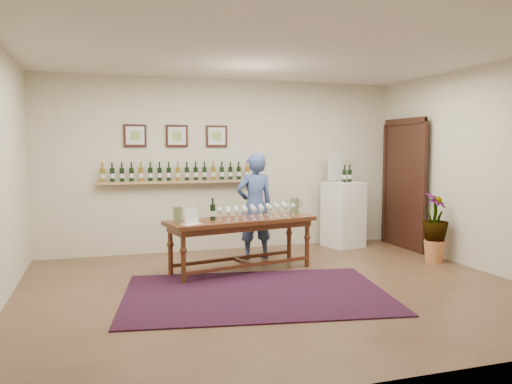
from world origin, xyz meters
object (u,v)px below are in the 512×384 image
object	(u,v)px
tasting_table	(241,226)
display_pedestal	(343,214)
potted_plant	(435,228)
person	(255,206)

from	to	relation	value
tasting_table	display_pedestal	size ratio (longest dim) A/B	1.94
display_pedestal	tasting_table	bearing A→B (deg)	-151.88
tasting_table	potted_plant	size ratio (longest dim) A/B	2.43
display_pedestal	person	xyz separation A→B (m)	(-1.73, -0.44, 0.25)
tasting_table	display_pedestal	xyz separation A→B (m)	(2.14, 1.14, -0.07)
potted_plant	person	distance (m)	2.69
display_pedestal	potted_plant	distance (m)	1.65
potted_plant	person	bearing A→B (deg)	157.23
display_pedestal	potted_plant	xyz separation A→B (m)	(0.74, -1.47, -0.04)
person	potted_plant	bearing A→B (deg)	152.79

